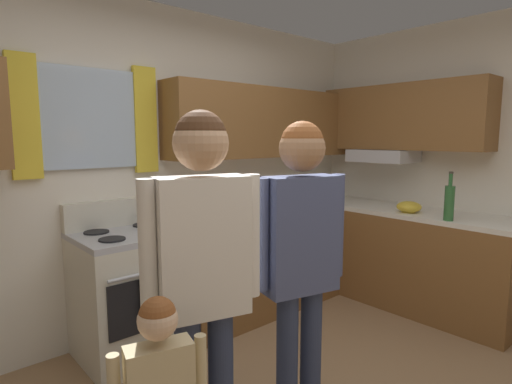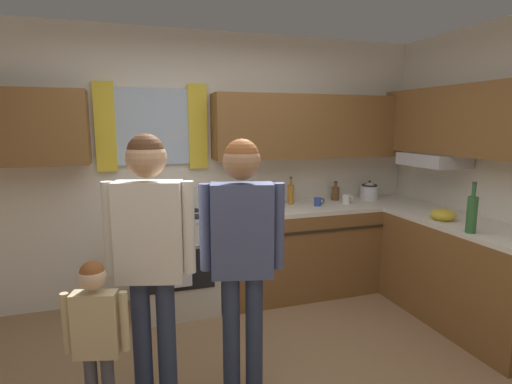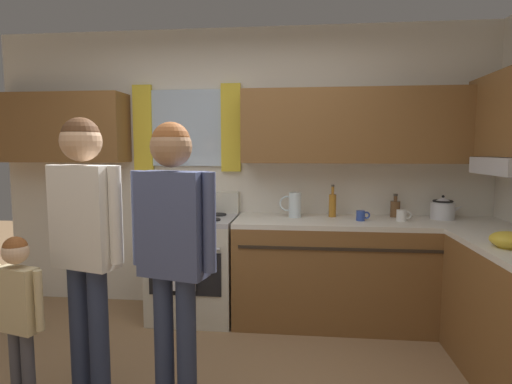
{
  "view_description": "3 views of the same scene",
  "coord_description": "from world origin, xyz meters",
  "px_view_note": "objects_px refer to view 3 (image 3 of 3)",
  "views": [
    {
      "loc": [
        -1.57,
        -1.18,
        1.57
      ],
      "look_at": [
        0.26,
        0.87,
        1.2
      ],
      "focal_mm": 29.06,
      "sensor_mm": 36.0,
      "label": 1
    },
    {
      "loc": [
        -0.74,
        -2.1,
        1.73
      ],
      "look_at": [
        0.22,
        0.86,
        1.2
      ],
      "focal_mm": 28.27,
      "sensor_mm": 36.0,
      "label": 2
    },
    {
      "loc": [
        0.59,
        -1.99,
        1.5
      ],
      "look_at": [
        0.3,
        0.7,
        1.22
      ],
      "focal_mm": 29.02,
      "sensor_mm": 36.0,
      "label": 3
    }
  ],
  "objects_px": {
    "stovetop_kettle": "(443,208)",
    "bottle_squat_brown": "(395,208)",
    "adult_holding_child": "(85,228)",
    "small_child": "(19,306)",
    "mug_ceramic_white": "(402,215)",
    "water_pitcher": "(294,205)",
    "stove_oven": "(195,265)",
    "mixing_bowl": "(508,240)",
    "bottle_oil_amber": "(332,205)",
    "adult_in_plaid": "(173,235)",
    "mug_cobalt_blue": "(361,216)"
  },
  "relations": [
    {
      "from": "mug_ceramic_white",
      "to": "water_pitcher",
      "type": "distance_m",
      "value": 0.91
    },
    {
      "from": "stove_oven",
      "to": "small_child",
      "type": "height_order",
      "value": "stove_oven"
    },
    {
      "from": "mug_ceramic_white",
      "to": "mug_cobalt_blue",
      "type": "xyz_separation_m",
      "value": [
        -0.33,
        -0.01,
        -0.0
      ]
    },
    {
      "from": "adult_holding_child",
      "to": "small_child",
      "type": "distance_m",
      "value": 0.54
    },
    {
      "from": "stove_oven",
      "to": "mixing_bowl",
      "type": "height_order",
      "value": "stove_oven"
    },
    {
      "from": "mug_ceramic_white",
      "to": "stovetop_kettle",
      "type": "distance_m",
      "value": 0.41
    },
    {
      "from": "adult_in_plaid",
      "to": "small_child",
      "type": "bearing_deg",
      "value": -172.41
    },
    {
      "from": "mug_cobalt_blue",
      "to": "mixing_bowl",
      "type": "distance_m",
      "value": 1.16
    },
    {
      "from": "bottle_squat_brown",
      "to": "stovetop_kettle",
      "type": "relative_size",
      "value": 0.75
    },
    {
      "from": "stovetop_kettle",
      "to": "adult_in_plaid",
      "type": "relative_size",
      "value": 0.17
    },
    {
      "from": "bottle_oil_amber",
      "to": "mixing_bowl",
      "type": "relative_size",
      "value": 1.35
    },
    {
      "from": "stove_oven",
      "to": "water_pitcher",
      "type": "bearing_deg",
      "value": 5.89
    },
    {
      "from": "bottle_squat_brown",
      "to": "mug_cobalt_blue",
      "type": "relative_size",
      "value": 1.79
    },
    {
      "from": "bottle_oil_amber",
      "to": "adult_in_plaid",
      "type": "bearing_deg",
      "value": -122.14
    },
    {
      "from": "small_child",
      "to": "adult_holding_child",
      "type": "bearing_deg",
      "value": 29.46
    },
    {
      "from": "bottle_squat_brown",
      "to": "mug_cobalt_blue",
      "type": "xyz_separation_m",
      "value": [
        -0.33,
        -0.23,
        -0.03
      ]
    },
    {
      "from": "mug_ceramic_white",
      "to": "water_pitcher",
      "type": "bearing_deg",
      "value": 173.13
    },
    {
      "from": "adult_in_plaid",
      "to": "water_pitcher",
      "type": "bearing_deg",
      "value": 66.99
    },
    {
      "from": "stovetop_kettle",
      "to": "adult_holding_child",
      "type": "distance_m",
      "value": 2.85
    },
    {
      "from": "mug_ceramic_white",
      "to": "small_child",
      "type": "xyz_separation_m",
      "value": [
        -2.37,
        -1.49,
        -0.3
      ]
    },
    {
      "from": "bottle_squat_brown",
      "to": "small_child",
      "type": "relative_size",
      "value": 0.2
    },
    {
      "from": "bottle_oil_amber",
      "to": "adult_in_plaid",
      "type": "relative_size",
      "value": 0.17
    },
    {
      "from": "mug_cobalt_blue",
      "to": "small_child",
      "type": "xyz_separation_m",
      "value": [
        -2.03,
        -1.48,
        -0.3
      ]
    },
    {
      "from": "mixing_bowl",
      "to": "stove_oven",
      "type": "bearing_deg",
      "value": 157.31
    },
    {
      "from": "stovetop_kettle",
      "to": "water_pitcher",
      "type": "xyz_separation_m",
      "value": [
        -1.27,
        -0.04,
        0.02
      ]
    },
    {
      "from": "mug_cobalt_blue",
      "to": "small_child",
      "type": "relative_size",
      "value": 0.11
    },
    {
      "from": "small_child",
      "to": "bottle_oil_amber",
      "type": "bearing_deg",
      "value": 42.47
    },
    {
      "from": "mug_ceramic_white",
      "to": "small_child",
      "type": "bearing_deg",
      "value": -147.81
    },
    {
      "from": "stove_oven",
      "to": "stovetop_kettle",
      "type": "bearing_deg",
      "value": 3.54
    },
    {
      "from": "bottle_oil_amber",
      "to": "stovetop_kettle",
      "type": "xyz_separation_m",
      "value": [
        0.93,
        -0.01,
        -0.01
      ]
    },
    {
      "from": "bottle_oil_amber",
      "to": "adult_in_plaid",
      "type": "xyz_separation_m",
      "value": [
        -0.97,
        -1.54,
        0.02
      ]
    },
    {
      "from": "adult_holding_child",
      "to": "mug_cobalt_blue",
      "type": "bearing_deg",
      "value": 37.09
    },
    {
      "from": "bottle_oil_amber",
      "to": "mug_ceramic_white",
      "type": "distance_m",
      "value": 0.59
    },
    {
      "from": "bottle_oil_amber",
      "to": "stovetop_kettle",
      "type": "bearing_deg",
      "value": -0.81
    },
    {
      "from": "bottle_oil_amber",
      "to": "mug_cobalt_blue",
      "type": "xyz_separation_m",
      "value": [
        0.23,
        -0.17,
        -0.07
      ]
    },
    {
      "from": "stovetop_kettle",
      "to": "adult_holding_child",
      "type": "bearing_deg",
      "value": -148.93
    },
    {
      "from": "stove_oven",
      "to": "water_pitcher",
      "type": "xyz_separation_m",
      "value": [
        0.88,
        0.09,
        0.54
      ]
    },
    {
      "from": "bottle_squat_brown",
      "to": "adult_in_plaid",
      "type": "xyz_separation_m",
      "value": [
        -1.52,
        -1.6,
        0.06
      ]
    },
    {
      "from": "mug_cobalt_blue",
      "to": "stovetop_kettle",
      "type": "xyz_separation_m",
      "value": [
        0.71,
        0.16,
        0.05
      ]
    },
    {
      "from": "bottle_squat_brown",
      "to": "water_pitcher",
      "type": "height_order",
      "value": "water_pitcher"
    },
    {
      "from": "bottle_squat_brown",
      "to": "bottle_oil_amber",
      "type": "xyz_separation_m",
      "value": [
        -0.55,
        -0.06,
        0.03
      ]
    },
    {
      "from": "bottle_squat_brown",
      "to": "adult_in_plaid",
      "type": "height_order",
      "value": "adult_in_plaid"
    },
    {
      "from": "bottle_squat_brown",
      "to": "mug_cobalt_blue",
      "type": "bearing_deg",
      "value": -144.69
    },
    {
      "from": "stovetop_kettle",
      "to": "bottle_squat_brown",
      "type": "bearing_deg",
      "value": 169.59
    },
    {
      "from": "bottle_squat_brown",
      "to": "adult_holding_child",
      "type": "relative_size",
      "value": 0.12
    },
    {
      "from": "stove_oven",
      "to": "bottle_squat_brown",
      "type": "height_order",
      "value": "bottle_squat_brown"
    },
    {
      "from": "mug_ceramic_white",
      "to": "small_child",
      "type": "relative_size",
      "value": 0.12
    },
    {
      "from": "mug_ceramic_white",
      "to": "stovetop_kettle",
      "type": "bearing_deg",
      "value": 21.91
    },
    {
      "from": "mug_ceramic_white",
      "to": "water_pitcher",
      "type": "xyz_separation_m",
      "value": [
        -0.9,
        0.11,
        0.06
      ]
    },
    {
      "from": "mug_cobalt_blue",
      "to": "adult_holding_child",
      "type": "relative_size",
      "value": 0.07
    }
  ]
}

